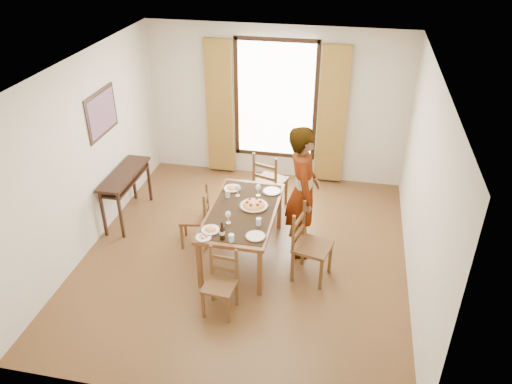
% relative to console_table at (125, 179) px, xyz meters
% --- Properties ---
extents(ground, '(5.00, 5.00, 0.00)m').
position_rel_console_table_xyz_m(ground, '(2.03, -0.60, -0.68)').
color(ground, '#4F2A18').
rests_on(ground, ground).
extents(room_shell, '(4.60, 5.10, 2.74)m').
position_rel_console_table_xyz_m(room_shell, '(2.03, -0.47, 0.86)').
color(room_shell, beige).
rests_on(room_shell, ground).
extents(console_table, '(0.38, 1.20, 0.80)m').
position_rel_console_table_xyz_m(console_table, '(0.00, 0.00, 0.00)').
color(console_table, black).
rests_on(console_table, ground).
extents(dining_table, '(0.91, 1.67, 0.76)m').
position_rel_console_table_xyz_m(dining_table, '(2.00, -0.61, 0.00)').
color(dining_table, brown).
rests_on(dining_table, ground).
extents(chair_west, '(0.46, 0.46, 0.90)m').
position_rel_console_table_xyz_m(chair_west, '(1.28, -0.44, -0.27)').
color(chair_west, brown).
rests_on(chair_west, ground).
extents(chair_north, '(0.57, 0.57, 1.02)m').
position_rel_console_table_xyz_m(chair_north, '(2.14, 0.72, -0.21)').
color(chair_north, brown).
rests_on(chair_north, ground).
extents(chair_south, '(0.40, 0.40, 0.85)m').
position_rel_console_table_xyz_m(chair_south, '(1.98, -1.74, -0.29)').
color(chair_south, brown).
rests_on(chair_south, ground).
extents(chair_east, '(0.55, 0.55, 1.03)m').
position_rel_console_table_xyz_m(chair_east, '(2.96, -0.89, -0.20)').
color(chair_east, brown).
rests_on(chair_east, ground).
extents(man, '(0.87, 0.72, 1.92)m').
position_rel_console_table_xyz_m(man, '(2.78, -0.32, 0.28)').
color(man, '#93979B').
rests_on(man, ground).
extents(plate_sw, '(0.27, 0.27, 0.05)m').
position_rel_console_table_xyz_m(plate_sw, '(1.71, -1.17, 0.10)').
color(plate_sw, silver).
rests_on(plate_sw, dining_table).
extents(plate_se, '(0.27, 0.27, 0.05)m').
position_rel_console_table_xyz_m(plate_se, '(2.30, -1.19, 0.10)').
color(plate_se, silver).
rests_on(plate_se, dining_table).
extents(plate_nw, '(0.27, 0.27, 0.05)m').
position_rel_console_table_xyz_m(plate_nw, '(1.72, -0.08, 0.10)').
color(plate_nw, silver).
rests_on(plate_nw, dining_table).
extents(plate_ne, '(0.27, 0.27, 0.05)m').
position_rel_console_table_xyz_m(plate_ne, '(2.31, -0.05, 0.10)').
color(plate_ne, silver).
rests_on(plate_ne, dining_table).
extents(pasta_platter, '(0.40, 0.40, 0.10)m').
position_rel_console_table_xyz_m(pasta_platter, '(2.13, -0.50, 0.12)').
color(pasta_platter, '#CD691A').
rests_on(pasta_platter, dining_table).
extents(caprese_plate, '(0.20, 0.20, 0.04)m').
position_rel_console_table_xyz_m(caprese_plate, '(1.67, -1.34, 0.09)').
color(caprese_plate, silver).
rests_on(caprese_plate, dining_table).
extents(wine_glass_a, '(0.08, 0.08, 0.18)m').
position_rel_console_table_xyz_m(wine_glass_a, '(1.89, -0.96, 0.16)').
color(wine_glass_a, white).
rests_on(wine_glass_a, dining_table).
extents(wine_glass_b, '(0.08, 0.08, 0.18)m').
position_rel_console_table_xyz_m(wine_glass_b, '(2.13, -0.19, 0.16)').
color(wine_glass_b, white).
rests_on(wine_glass_b, dining_table).
extents(wine_glass_c, '(0.08, 0.08, 0.18)m').
position_rel_console_table_xyz_m(wine_glass_c, '(1.85, -0.25, 0.16)').
color(wine_glass_c, white).
rests_on(wine_glass_c, dining_table).
extents(tumbler_a, '(0.07, 0.07, 0.10)m').
position_rel_console_table_xyz_m(tumbler_a, '(2.29, -0.92, 0.12)').
color(tumbler_a, silver).
rests_on(tumbler_a, dining_table).
extents(tumbler_b, '(0.07, 0.07, 0.10)m').
position_rel_console_table_xyz_m(tumbler_b, '(1.72, -0.31, 0.12)').
color(tumbler_b, silver).
rests_on(tumbler_b, dining_table).
extents(tumbler_c, '(0.07, 0.07, 0.10)m').
position_rel_console_table_xyz_m(tumbler_c, '(2.03, -1.34, 0.12)').
color(tumbler_c, silver).
rests_on(tumbler_c, dining_table).
extents(wine_bottle, '(0.07, 0.07, 0.25)m').
position_rel_console_table_xyz_m(wine_bottle, '(1.90, -1.32, 0.20)').
color(wine_bottle, black).
rests_on(wine_bottle, dining_table).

